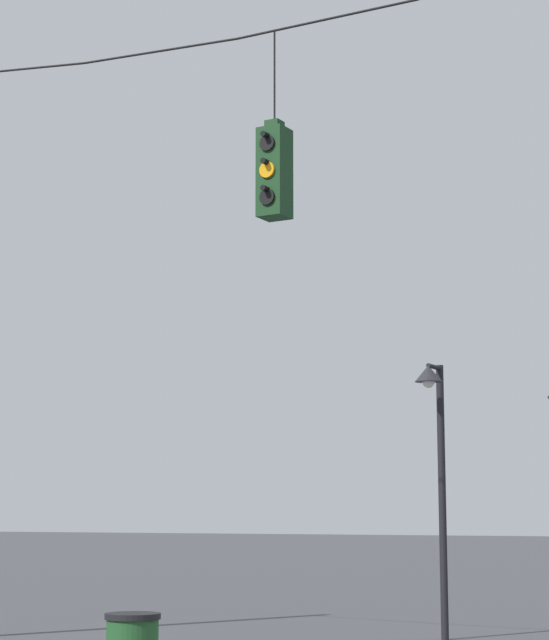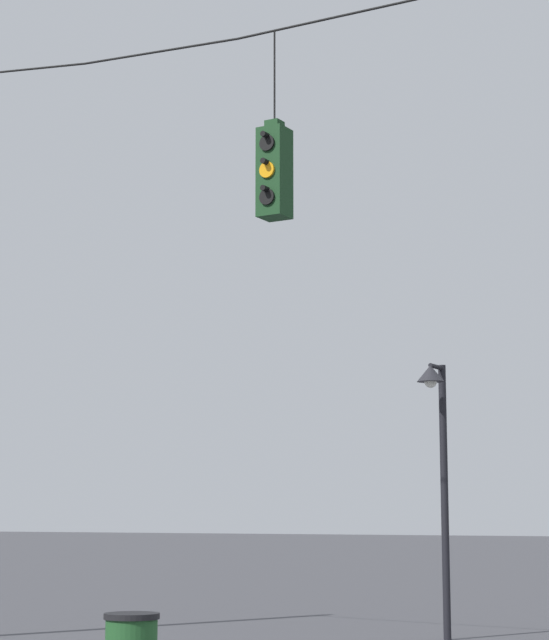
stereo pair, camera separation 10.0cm
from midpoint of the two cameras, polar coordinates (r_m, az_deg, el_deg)
The scene contains 3 objects.
span_wire at distance 15.73m, azimuth 2.05°, elevation 14.41°, with size 17.13×0.03×0.79m.
traffic_light_over_intersection at distance 15.34m, azimuth -0.20°, elevation 6.81°, with size 0.34×0.46×2.38m.
street_lamp at distance 19.84m, azimuth 7.23°, elevation -5.44°, with size 0.43×0.75×4.29m.
Camera 1 is at (6.59, -12.62, 1.91)m, focal length 70.00 mm.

